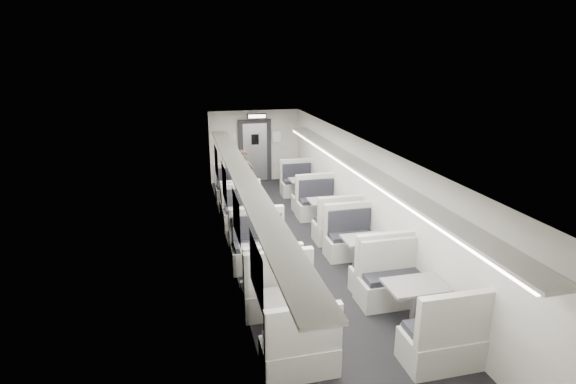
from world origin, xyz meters
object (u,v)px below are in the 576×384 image
booth_left_d (286,316)px  booth_right_a (304,191)px  booth_left_c (267,267)px  booth_right_d (414,306)px  booth_right_b (326,214)px  booth_left_b (247,223)px  booth_left_a (236,197)px  vestibule_door (255,151)px  passenger (244,179)px  booth_right_c (365,255)px  exit_sign (257,116)px

booth_left_d → booth_right_a: bearing=72.2°
booth_left_c → booth_right_d: size_ratio=1.00×
booth_right_b → booth_right_d: size_ratio=0.94×
booth_right_b → booth_right_d: bearing=-90.0°
booth_left_c → booth_left_d: booth_left_c is taller
booth_left_b → booth_right_b: (2.00, 0.10, 0.03)m
booth_left_c → booth_right_d: booth_left_c is taller
booth_left_a → booth_right_b: (2.00, -1.97, 0.02)m
booth_left_a → vestibule_door: vestibule_door is taller
booth_left_b → passenger: 2.31m
booth_left_d → booth_right_c: 2.63m
booth_left_b → booth_right_a: (2.00, 2.18, 0.01)m
booth_right_c → passenger: passenger is taller
booth_left_c → booth_left_d: (0.00, -1.60, -0.03)m
booth_right_b → vestibule_door: bearing=102.0°
booth_right_a → booth_left_c: bearing=-113.3°
passenger → booth_right_a: bearing=-13.9°
booth_right_c → booth_left_d: bearing=-139.4°
booth_right_a → booth_right_c: bearing=-90.0°
booth_left_a → booth_left_d: bearing=-90.0°
booth_left_b → passenger: bearing=83.4°
booth_right_b → passenger: 2.80m
booth_right_b → booth_right_c: size_ratio=1.00×
booth_left_b → booth_right_d: bearing=-65.1°
booth_left_c → booth_right_a: bearing=66.7°
booth_right_b → booth_left_d: bearing=-115.7°
booth_left_a → booth_left_b: (0.00, -2.07, -0.01)m
booth_left_c → booth_right_d: bearing=-42.7°
booth_left_d → booth_left_a: bearing=90.0°
booth_left_d → passenger: (0.26, 6.31, 0.44)m
booth_left_b → vestibule_door: size_ratio=0.96×
booth_left_b → booth_right_c: booth_right_c is taller
booth_left_a → exit_sign: bearing=66.0°
booth_right_b → booth_right_d: (0.00, -4.40, 0.02)m
booth_right_a → booth_right_b: 2.09m
booth_right_a → booth_right_c: size_ratio=0.95×
booth_right_b → booth_left_b: bearing=-177.2°
booth_left_b → vestibule_door: vestibule_door is taller
booth_left_a → exit_sign: exit_sign is taller
booth_right_d → vestibule_door: 9.18m
booth_left_b → booth_right_d: size_ratio=0.88×
booth_left_a → booth_right_d: booth_right_d is taller
booth_left_d → booth_right_a: booth_left_d is taller
booth_right_c → booth_right_d: (0.00, -1.96, 0.02)m
vestibule_door → booth_left_b: bearing=-101.8°
booth_left_c → exit_sign: (1.00, 6.78, 1.87)m
booth_left_c → booth_right_c: booth_left_c is taller
booth_right_d → exit_sign: bearing=96.6°
booth_left_d → exit_sign: size_ratio=3.39×
booth_right_a → passenger: 1.80m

